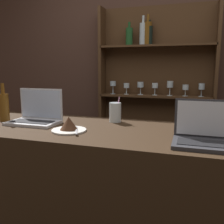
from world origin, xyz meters
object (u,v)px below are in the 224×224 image
(cake_plate, at_px, (69,126))
(wine_bottle_amber, at_px, (4,107))
(laptop_near, at_px, (36,115))
(laptop_far, at_px, (206,135))
(water_glass, at_px, (115,112))

(cake_plate, height_order, wine_bottle_amber, wine_bottle_amber)
(laptop_near, bearing_deg, wine_bottle_amber, -177.68)
(laptop_far, distance_m, water_glass, 0.67)
(laptop_near, relative_size, laptop_far, 1.06)
(laptop_near, height_order, laptop_far, laptop_near)
(water_glass, height_order, wine_bottle_amber, wine_bottle_amber)
(water_glass, bearing_deg, wine_bottle_amber, -164.61)
(laptop_far, distance_m, wine_bottle_amber, 1.31)
(cake_plate, xyz_separation_m, water_glass, (0.18, 0.33, 0.03))
(laptop_near, distance_m, laptop_far, 1.06)
(cake_plate, bearing_deg, laptop_far, -2.60)
(water_glass, relative_size, wine_bottle_amber, 0.67)
(laptop_near, xyz_separation_m, cake_plate, (0.31, -0.14, -0.02))
(cake_plate, relative_size, water_glass, 1.16)
(water_glass, xyz_separation_m, wine_bottle_amber, (-0.74, -0.20, 0.03))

